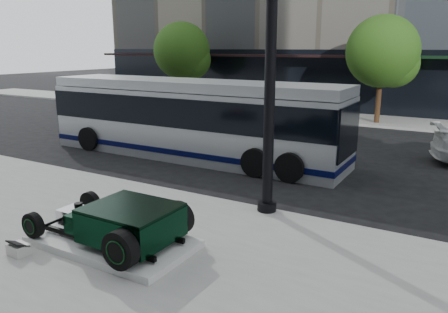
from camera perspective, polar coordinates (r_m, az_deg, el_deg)
The scene contains 8 objects.
ground at distance 13.64m, azimuth 4.17°, elevation -3.57°, with size 120.00×120.00×0.00m, color black.
sidewalk_far at distance 26.64m, azimuth 17.59°, elevation 4.62°, with size 70.00×4.00×0.12m, color gray.
street_trees at distance 25.19m, azimuth 20.33°, elevation 12.40°, with size 29.80×3.80×5.70m.
display_plinth at distance 9.54m, azimuth -14.32°, elevation -10.72°, with size 3.40×1.80×0.15m, color silver.
hot_rod at distance 9.12m, azimuth -12.99°, elevation -8.37°, with size 3.22×2.00×0.81m.
info_plaque at distance 9.74m, azimuth -25.27°, elevation -10.84°, with size 0.42×0.32×0.31m.
lamppost at distance 10.43m, azimuth 6.14°, elevation 14.20°, with size 0.48×0.48×8.74m.
transit_bus at distance 16.82m, azimuth -4.29°, elevation 5.00°, with size 12.12×2.88×2.92m.
Camera 1 is at (5.66, -11.71, 4.12)m, focal length 35.00 mm.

